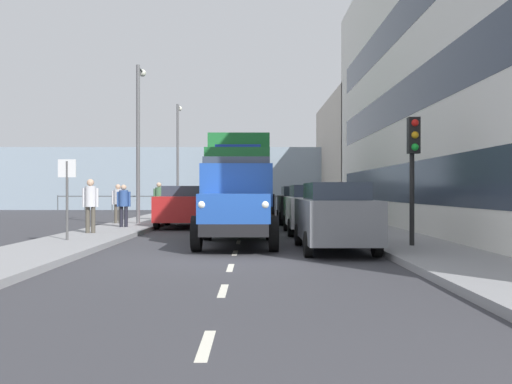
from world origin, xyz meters
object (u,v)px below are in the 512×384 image
object	(u,v)px
car_white_kerbside_1	(311,208)
lamp_post_far	(178,148)
traffic_light_near	(413,153)
car_silver_oppositeside_2	(207,201)
pedestrian_strolling	(118,200)
car_maroon_oppositeside_1	(197,203)
pedestrian_near_railing	(159,198)
lorry_cargo_green	(240,178)
pedestrian_in_dark_coat	(90,201)
pedestrian_couple_b	(124,202)
car_grey_kerbside_near	(334,215)
car_red_oppositeside_0	(184,206)
street_sign	(67,185)
lamp_post_promenade	(139,130)
car_black_kerbside_2	(298,204)
truck_vintage_blue	(237,203)

from	to	relation	value
car_white_kerbside_1	lamp_post_far	xyz separation A→B (m)	(6.95, -15.90, 3.35)
car_white_kerbside_1	lamp_post_far	bearing A→B (deg)	-66.39
traffic_light_near	lamp_post_far	bearing A→B (deg)	-67.72
car_white_kerbside_1	car_silver_oppositeside_2	size ratio (longest dim) A/B	1.05
pedestrian_strolling	lamp_post_far	size ratio (longest dim) A/B	0.24
car_maroon_oppositeside_1	pedestrian_near_railing	bearing A→B (deg)	58.00
lorry_cargo_green	lamp_post_far	world-z (taller)	lamp_post_far
pedestrian_in_dark_coat	pedestrian_near_railing	xyz separation A→B (m)	(-0.82, -8.11, 0.01)
car_maroon_oppositeside_1	pedestrian_couple_b	size ratio (longest dim) A/B	2.68
car_grey_kerbside_near	pedestrian_near_railing	xyz separation A→B (m)	(6.54, -12.08, 0.30)
car_red_oppositeside_0	traffic_light_near	world-z (taller)	traffic_light_near
car_grey_kerbside_near	pedestrian_in_dark_coat	bearing A→B (deg)	-28.33
car_white_kerbside_1	car_red_oppositeside_0	distance (m)	6.08
pedestrian_couple_b	street_sign	xyz separation A→B (m)	(0.27, 5.51, 0.59)
car_maroon_oppositeside_1	street_sign	world-z (taller)	street_sign
lamp_post_promenade	pedestrian_near_railing	bearing A→B (deg)	-97.97
street_sign	pedestrian_couple_b	bearing A→B (deg)	-92.76
car_black_kerbside_2	lamp_post_promenade	distance (m)	7.89
car_grey_kerbside_near	car_black_kerbside_2	xyz separation A→B (m)	(0.00, -11.38, -0.00)
car_white_kerbside_1	traffic_light_near	bearing A→B (deg)	108.53
lamp_post_promenade	street_sign	distance (m)	8.30
car_red_oppositeside_0	car_maroon_oppositeside_1	distance (m)	5.50
car_white_kerbside_1	traffic_light_near	size ratio (longest dim) A/B	1.39
car_silver_oppositeside_2	car_white_kerbside_1	bearing A→B (deg)	108.60
car_black_kerbside_2	lamp_post_promenade	xyz separation A→B (m)	(6.92, 2.01, 3.22)
truck_vintage_blue	pedestrian_near_railing	xyz separation A→B (m)	(4.04, -10.93, 0.02)
pedestrian_couple_b	traffic_light_near	xyz separation A→B (m)	(-8.94, 7.18, 1.38)
truck_vintage_blue	traffic_light_near	world-z (taller)	traffic_light_near
pedestrian_couple_b	lamp_post_far	bearing A→B (deg)	-90.16
car_silver_oppositeside_2	traffic_light_near	size ratio (longest dim) A/B	1.32
truck_vintage_blue	lamp_post_promenade	distance (m)	9.78
traffic_light_near	car_white_kerbside_1	bearing A→B (deg)	-71.47
car_red_oppositeside_0	lamp_post_promenade	distance (m)	3.77
pedestrian_in_dark_coat	pedestrian_couple_b	world-z (taller)	pedestrian_in_dark_coat
traffic_light_near	car_maroon_oppositeside_1	bearing A→B (deg)	-64.93
car_grey_kerbside_near	car_maroon_oppositeside_1	distance (m)	15.41
pedestrian_couple_b	street_sign	bearing A→B (deg)	87.24
car_maroon_oppositeside_1	traffic_light_near	size ratio (longest dim) A/B	1.35
car_white_kerbside_1	car_red_oppositeside_0	world-z (taller)	same
car_grey_kerbside_near	car_red_oppositeside_0	distance (m)	10.35
car_grey_kerbside_near	traffic_light_near	distance (m)	2.52
car_maroon_oppositeside_1	lamp_post_far	size ratio (longest dim) A/B	0.62
pedestrian_in_dark_coat	car_white_kerbside_1	bearing A→B (deg)	-167.62
street_sign	lamp_post_promenade	bearing A→B (deg)	-92.41
car_grey_kerbside_near	pedestrian_in_dark_coat	xyz separation A→B (m)	(7.36, -3.97, 0.29)
car_white_kerbside_1	traffic_light_near	distance (m)	6.32
pedestrian_strolling	street_sign	xyz separation A→B (m)	(-0.55, 7.94, 0.57)
street_sign	car_black_kerbside_2	bearing A→B (deg)	-126.12
car_red_oppositeside_0	pedestrian_strolling	distance (m)	2.85
street_sign	lamp_post_far	bearing A→B (deg)	-90.88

